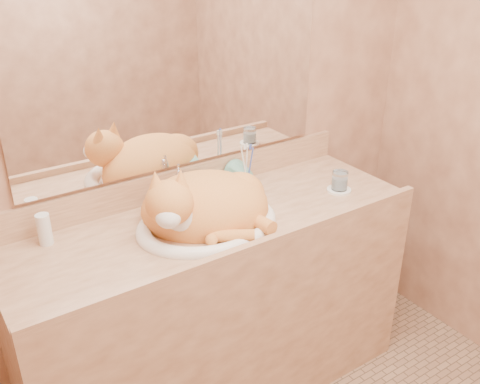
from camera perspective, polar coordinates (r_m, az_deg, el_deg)
wall_back at (r=2.11m, az=-6.86°, el=9.68°), size 2.40×0.02×2.50m
vanity_counter at (r=2.28m, az=-2.46°, el=-12.35°), size 1.60×0.55×0.85m
mirror at (r=2.06m, az=-6.91°, el=13.33°), size 1.30×0.02×0.80m
sink_basin at (r=1.96m, az=-3.56°, el=-1.42°), size 0.55×0.46×0.17m
faucet at (r=2.13m, az=-6.38°, el=0.62°), size 0.07×0.12×0.16m
cat at (r=1.97m, az=-4.12°, el=-1.19°), size 0.60×0.56×0.27m
soap_dispenser at (r=2.10m, az=-1.29°, el=1.12°), size 0.11×0.11×0.20m
toothbrush_cup at (r=2.24m, az=0.80°, el=1.36°), size 0.11×0.11×0.10m
toothbrushes at (r=2.21m, az=0.81°, el=3.10°), size 0.03×0.03×0.21m
saucer at (r=2.29m, az=10.51°, el=0.21°), size 0.10×0.10×0.01m
water_glass at (r=2.27m, az=10.60°, el=1.21°), size 0.07×0.07×0.08m
lotion_bottle at (r=1.98m, az=-20.15°, el=-3.76°), size 0.05×0.05×0.11m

